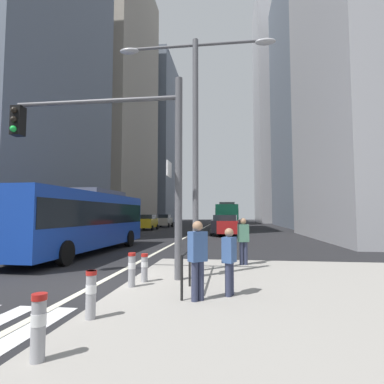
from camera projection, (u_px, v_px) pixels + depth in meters
ground_plane at (189, 235)px, 28.80m from camera, size 160.00×160.00×0.00m
median_island at (299, 295)px, 7.34m from camera, size 9.00×10.00×0.15m
lane_centre_line at (200, 230)px, 38.70m from camera, size 0.20×80.00×0.01m
office_tower_left_near at (19, 14)px, 28.94m from camera, size 11.80×17.32×42.23m
office_tower_left_mid at (116, 97)px, 53.55m from camera, size 10.18×20.84×45.38m
office_tower_left_far at (151, 144)px, 77.55m from camera, size 12.16×21.25×39.98m
office_tower_right_mid at (311, 96)px, 49.01m from camera, size 10.05×21.67×42.23m
office_tower_right_far at (285, 108)px, 72.52m from camera, size 13.42×17.35×54.46m
city_bus_blue_oncoming at (83, 218)px, 15.77m from camera, size 2.91×11.21×3.40m
city_bus_red_receding at (227, 215)px, 38.55m from camera, size 2.70×11.16×3.40m
city_bus_red_distant at (229, 215)px, 58.18m from camera, size 2.76×11.36×3.40m
car_oncoming_mid at (165, 221)px, 46.53m from camera, size 2.06×4.05×1.94m
car_receding_near at (228, 225)px, 27.98m from camera, size 2.22×4.57×1.94m
car_receding_far at (222, 225)px, 28.92m from camera, size 2.07×4.50×1.94m
car_oncoming_far at (148, 222)px, 38.45m from camera, size 2.16×4.42×1.94m
traffic_signal_gantry at (120, 147)px, 9.24m from camera, size 5.53×0.65×6.00m
street_lamp_post at (195, 120)px, 10.43m from camera, size 5.50×0.32×8.00m
bollard_front at (39, 323)px, 3.93m from camera, size 0.20×0.20×0.86m
bollard_left at (91, 292)px, 5.51m from camera, size 0.20×0.20×0.86m
bollard_right at (132, 268)px, 7.91m from camera, size 0.20×0.20×0.88m
bollard_back at (144, 266)px, 8.49m from camera, size 0.20×0.20×0.78m
pedestrian_railing at (193, 255)px, 8.65m from camera, size 0.06×4.01×0.98m
pedestrian_waiting at (243, 239)px, 11.35m from camera, size 0.43×0.34×1.73m
pedestrian_walking at (229, 258)px, 7.10m from camera, size 0.36×0.44×1.56m
pedestrian_far at (198, 256)px, 6.69m from camera, size 0.45×0.43×1.74m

